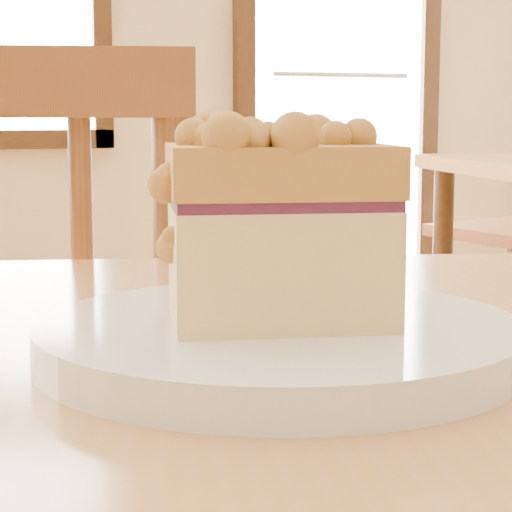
% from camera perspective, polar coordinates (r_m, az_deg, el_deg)
% --- Properties ---
extents(entry_door, '(1.08, 0.06, 2.29)m').
position_cam_1_polar(entry_door, '(4.86, 4.80, 11.98)').
color(entry_door, white).
rests_on(entry_door, ground).
extents(cafe_chair_main, '(0.52, 0.52, 0.94)m').
position_cam_1_polar(cafe_chair_main, '(1.12, -13.94, -12.86)').
color(cafe_chair_main, brown).
rests_on(cafe_chair_main, ground).
extents(plate, '(0.25, 0.25, 0.02)m').
position_cam_1_polar(plate, '(0.50, 1.34, -4.94)').
color(plate, white).
rests_on(plate, cafe_table_main).
extents(cake_slice, '(0.13, 0.11, 0.11)m').
position_cam_1_polar(cake_slice, '(0.49, 1.26, 2.21)').
color(cake_slice, '#EED386').
rests_on(cake_slice, plate).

